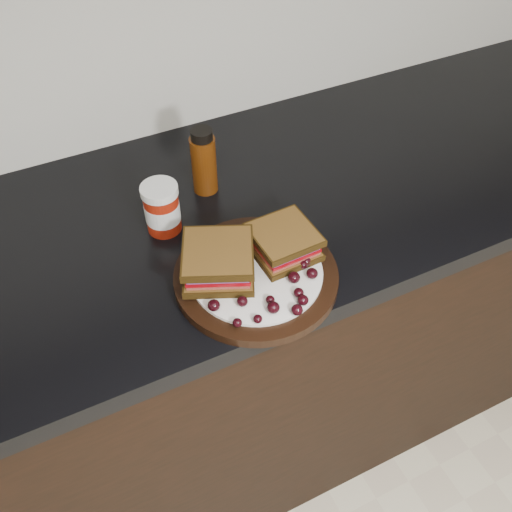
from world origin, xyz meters
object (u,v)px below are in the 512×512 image
(condiment_jar, at_px, (162,208))
(oil_bottle, at_px, (204,161))
(sandwich_left, at_px, (218,261))
(plate, at_px, (256,277))

(condiment_jar, bearing_deg, oil_bottle, 32.75)
(sandwich_left, height_order, condiment_jar, condiment_jar)
(sandwich_left, height_order, oil_bottle, oil_bottle)
(sandwich_left, distance_m, condiment_jar, 0.17)
(sandwich_left, distance_m, oil_bottle, 0.25)
(sandwich_left, bearing_deg, oil_bottle, 96.76)
(oil_bottle, bearing_deg, sandwich_left, -106.95)
(sandwich_left, bearing_deg, plate, 0.22)
(plate, distance_m, condiment_jar, 0.22)
(sandwich_left, xyz_separation_m, condiment_jar, (-0.04, 0.17, -0.00))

